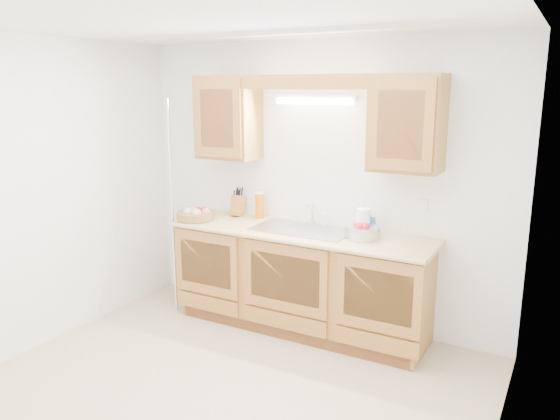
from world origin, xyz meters
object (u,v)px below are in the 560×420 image
Objects in this scene: fruit_basket at (196,214)px; apple_bowl at (361,231)px; paper_towel at (363,223)px; knife_block at (237,205)px.

fruit_basket is 1.58m from apple_bowl.
paper_towel is (1.57, 0.17, 0.07)m from fruit_basket.
apple_bowl is at bearing -87.61° from paper_towel.
paper_towel is at bearing -7.49° from knife_block.
knife_block is 1.00× the size of paper_towel.
paper_towel reaches higher than fruit_basket.
apple_bowl is (1.57, 0.13, 0.01)m from fruit_basket.
fruit_basket is 1.61× the size of paper_towel.
knife_block is at bearing 173.45° from paper_towel.
apple_bowl is (0.00, -0.04, -0.06)m from paper_towel.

